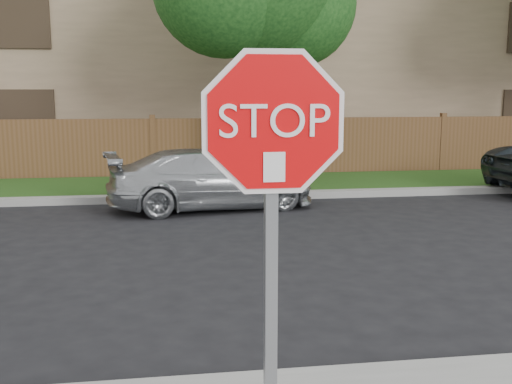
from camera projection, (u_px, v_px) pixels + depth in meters
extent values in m
cube|color=gray|center=(151.00, 198.00, 12.58)|extent=(70.00, 0.30, 0.15)
cube|color=#1E4714|center=(152.00, 187.00, 14.20)|extent=(70.00, 3.00, 0.12)
cube|color=brown|center=(153.00, 149.00, 15.63)|extent=(70.00, 0.12, 1.60)
cube|color=#8C7457|center=(155.00, 71.00, 20.73)|extent=(34.00, 8.00, 6.00)
cylinder|color=#382B21|center=(257.00, 106.00, 14.14)|extent=(0.44, 0.44, 3.92)
sphere|color=#113911|center=(293.00, 4.00, 14.16)|extent=(3.00, 3.00, 3.00)
cube|color=gray|center=(271.00, 292.00, 3.17)|extent=(0.06, 0.06, 2.30)
cylinder|color=white|center=(274.00, 122.00, 2.95)|extent=(1.01, 0.02, 1.01)
cylinder|color=red|center=(274.00, 122.00, 2.94)|extent=(0.93, 0.02, 0.93)
cube|color=white|center=(274.00, 167.00, 2.97)|extent=(0.11, 0.00, 0.15)
imported|color=#ACB0B4|center=(211.00, 179.00, 11.81)|extent=(4.28, 2.29, 1.18)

